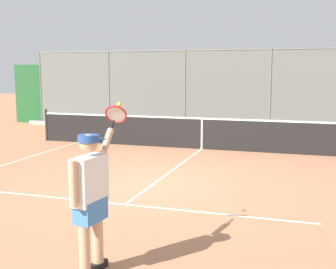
% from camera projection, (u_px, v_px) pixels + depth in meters
% --- Properties ---
extents(ground_plane, '(60.00, 60.00, 0.00)m').
position_uv_depth(ground_plane, '(152.00, 185.00, 9.15)').
color(ground_plane, '#B27551').
extents(court_line_markings, '(8.53, 10.69, 0.01)m').
position_uv_depth(court_line_markings, '(119.00, 209.00, 7.54)').
color(court_line_markings, white).
rests_on(court_line_markings, ground).
extents(fence_backdrop, '(19.60, 1.37, 3.19)m').
position_uv_depth(fence_backdrop, '(229.00, 97.00, 17.54)').
color(fence_backdrop, slate).
rests_on(fence_backdrop, ground).
extents(tennis_net, '(10.96, 0.09, 1.07)m').
position_uv_depth(tennis_net, '(202.00, 133.00, 13.26)').
color(tennis_net, '#2D2D2D').
rests_on(tennis_net, ground).
extents(tennis_player, '(0.35, 1.41, 1.95)m').
position_uv_depth(tennis_player, '(91.00, 193.00, 5.04)').
color(tennis_player, black).
rests_on(tennis_player, ground).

